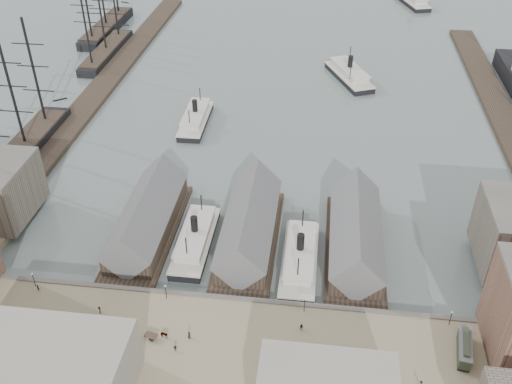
# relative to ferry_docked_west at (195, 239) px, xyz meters

# --- Properties ---
(ground) EXTENTS (900.00, 900.00, 0.00)m
(ground) POSITION_rel_ferry_docked_west_xyz_m (13.00, -13.43, -2.22)
(ground) COLOR #586563
(ground) RESTS_ON ground
(quay) EXTENTS (180.00, 30.00, 2.00)m
(quay) POSITION_rel_ferry_docked_west_xyz_m (13.00, -33.43, -1.22)
(quay) COLOR gray
(quay) RESTS_ON ground
(seawall) EXTENTS (180.00, 1.20, 2.30)m
(seawall) POSITION_rel_ferry_docked_west_xyz_m (13.00, -18.63, -1.07)
(seawall) COLOR #59544C
(seawall) RESTS_ON ground
(west_wharf) EXTENTS (10.00, 220.00, 1.60)m
(west_wharf) POSITION_rel_ferry_docked_west_xyz_m (-55.00, 86.57, -1.42)
(west_wharf) COLOR #2D231C
(west_wharf) RESTS_ON ground
(east_wharf) EXTENTS (10.00, 180.00, 1.60)m
(east_wharf) POSITION_rel_ferry_docked_west_xyz_m (91.00, 76.57, -1.42)
(east_wharf) COLOR #2D231C
(east_wharf) RESTS_ON ground
(ferry_shed_west) EXTENTS (14.00, 42.00, 12.60)m
(ferry_shed_west) POSITION_rel_ferry_docked_west_xyz_m (-13.00, 3.45, 2.42)
(ferry_shed_west) COLOR #2D231C
(ferry_shed_west) RESTS_ON ground
(ferry_shed_center) EXTENTS (14.00, 42.00, 12.60)m
(ferry_shed_center) POSITION_rel_ferry_docked_west_xyz_m (13.00, 3.45, 2.42)
(ferry_shed_center) COLOR #2D231C
(ferry_shed_center) RESTS_ON ground
(ferry_shed_east) EXTENTS (14.00, 42.00, 12.60)m
(ferry_shed_east) POSITION_rel_ferry_docked_west_xyz_m (39.00, 3.45, 2.42)
(ferry_shed_east) COLOR #2D231C
(ferry_shed_east) RESTS_ON ground
(street_bldg_west) EXTENTS (30.00, 16.00, 12.00)m
(street_bldg_west) POSITION_rel_ferry_docked_west_xyz_m (-17.00, -45.43, 5.78)
(street_bldg_west) COLOR gray
(street_bldg_west) RESTS_ON quay
(lamp_post_far_w) EXTENTS (0.44, 0.44, 3.92)m
(lamp_post_far_w) POSITION_rel_ferry_docked_west_xyz_m (-32.00, -20.43, 2.49)
(lamp_post_far_w) COLOR black
(lamp_post_far_w) RESTS_ON quay
(lamp_post_near_w) EXTENTS (0.44, 0.44, 3.92)m
(lamp_post_near_w) POSITION_rel_ferry_docked_west_xyz_m (-2.00, -20.43, 2.49)
(lamp_post_near_w) COLOR black
(lamp_post_near_w) RESTS_ON quay
(lamp_post_near_e) EXTENTS (0.44, 0.44, 3.92)m
(lamp_post_near_e) POSITION_rel_ferry_docked_west_xyz_m (28.00, -20.43, 2.49)
(lamp_post_near_e) COLOR black
(lamp_post_near_e) RESTS_ON quay
(lamp_post_far_e) EXTENTS (0.44, 0.44, 3.92)m
(lamp_post_far_e) POSITION_rel_ferry_docked_west_xyz_m (58.00, -20.43, 2.49)
(lamp_post_far_e) COLOR black
(lamp_post_far_e) RESTS_ON quay
(ferry_docked_west) EXTENTS (7.96, 26.53, 9.48)m
(ferry_docked_west) POSITION_rel_ferry_docked_west_xyz_m (0.00, 0.00, 0.00)
(ferry_docked_west) COLOR black
(ferry_docked_west) RESTS_ON ground
(ferry_docked_east) EXTENTS (8.17, 27.25, 9.73)m
(ferry_docked_east) POSITION_rel_ferry_docked_west_xyz_m (26.00, -3.74, 0.06)
(ferry_docked_east) COLOR black
(ferry_docked_east) RESTS_ON ground
(ferry_open_near) EXTENTS (8.35, 26.57, 9.45)m
(ferry_open_near) POSITION_rel_ferry_docked_west_xyz_m (-13.48, 62.72, -0.01)
(ferry_open_near) COLOR black
(ferry_open_near) RESTS_ON ground
(ferry_open_mid) EXTENTS (19.89, 30.36, 10.47)m
(ferry_open_mid) POSITION_rel_ferry_docked_west_xyz_m (38.43, 106.16, 0.23)
(ferry_open_mid) COLOR black
(ferry_open_mid) RESTS_ON ground
(ferry_open_far) EXTENTS (17.51, 31.18, 10.67)m
(ferry_open_far) POSITION_rel_ferry_docked_west_xyz_m (72.72, 209.50, 0.28)
(ferry_open_far) COLOR black
(ferry_open_far) RESTS_ON ground
(sailing_ship_near) EXTENTS (9.25, 63.72, 38.02)m
(sailing_ship_near) POSITION_rel_ferry_docked_west_xyz_m (-61.84, 30.02, 0.57)
(sailing_ship_near) COLOR black
(sailing_ship_near) RESTS_ON ground
(sailing_ship_mid) EXTENTS (8.27, 47.76, 33.98)m
(sailing_ship_mid) POSITION_rel_ferry_docked_west_xyz_m (-64.34, 118.32, 0.21)
(sailing_ship_mid) COLOR black
(sailing_ship_mid) RESTS_ON ground
(sailing_ship_far) EXTENTS (9.37, 52.04, 38.51)m
(sailing_ship_far) POSITION_rel_ferry_docked_west_xyz_m (-74.61, 147.68, 0.56)
(sailing_ship_far) COLOR black
(sailing_ship_far) RESTS_ON ground
(tram) EXTENTS (3.83, 9.75, 3.38)m
(tram) POSITION_rel_ferry_docked_west_xyz_m (59.54, -27.84, 1.51)
(tram) COLOR black
(tram) RESTS_ON quay
(horse_cart_left) EXTENTS (4.79, 3.08, 1.58)m
(horse_cart_left) POSITION_rel_ferry_docked_west_xyz_m (-17.22, -29.26, 0.58)
(horse_cart_left) COLOR black
(horse_cart_left) RESTS_ON quay
(horse_cart_center) EXTENTS (4.98, 2.24, 1.59)m
(horse_cart_center) POSITION_rel_ferry_docked_west_xyz_m (-0.44, -31.38, 0.59)
(horse_cart_center) COLOR black
(horse_cart_center) RESTS_ON quay
(horse_cart_right) EXTENTS (4.78, 3.02, 1.52)m
(horse_cart_right) POSITION_rel_ferry_docked_west_xyz_m (25.61, -39.03, 0.56)
(horse_cart_right) COLOR black
(horse_cart_right) RESTS_ON quay
(pedestrian_0) EXTENTS (0.75, 0.68, 1.69)m
(pedestrian_0) POSITION_rel_ferry_docked_west_xyz_m (-30.74, -21.64, 0.62)
(pedestrian_0) COLOR black
(pedestrian_0) RESTS_ON quay
(pedestrian_1) EXTENTS (0.85, 1.00, 1.79)m
(pedestrian_1) POSITION_rel_ferry_docked_west_xyz_m (-21.35, -31.37, 0.67)
(pedestrian_1) COLOR black
(pedestrian_1) RESTS_ON quay
(pedestrian_2) EXTENTS (0.93, 1.29, 1.81)m
(pedestrian_2) POSITION_rel_ferry_docked_west_xyz_m (-14.87, -26.41, 0.68)
(pedestrian_2) COLOR black
(pedestrian_2) RESTS_ON quay
(pedestrian_3) EXTENTS (0.99, 0.71, 1.56)m
(pedestrian_3) POSITION_rel_ferry_docked_west_xyz_m (3.39, -34.08, 0.56)
(pedestrian_3) COLOR black
(pedestrian_3) RESTS_ON quay
(pedestrian_4) EXTENTS (0.79, 0.95, 1.65)m
(pedestrian_4) POSITION_rel_ferry_docked_west_xyz_m (5.37, -30.60, 0.61)
(pedestrian_4) COLOR black
(pedestrian_4) RESTS_ON quay
(pedestrian_5) EXTENTS (0.70, 0.71, 1.58)m
(pedestrian_5) POSITION_rel_ferry_docked_west_xyz_m (20.99, -32.96, 0.57)
(pedestrian_5) COLOR black
(pedestrian_5) RESTS_ON quay
(pedestrian_6) EXTENTS (0.98, 0.87, 1.67)m
(pedestrian_6) POSITION_rel_ferry_docked_west_xyz_m (27.74, -25.72, 0.61)
(pedestrian_6) COLOR black
(pedestrian_6) RESTS_ON quay
(pedestrian_7) EXTENTS (0.75, 1.14, 1.65)m
(pedestrian_7) POSITION_rel_ferry_docked_west_xyz_m (50.43, -36.62, 0.60)
(pedestrian_7) COLOR black
(pedestrian_7) RESTS_ON quay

